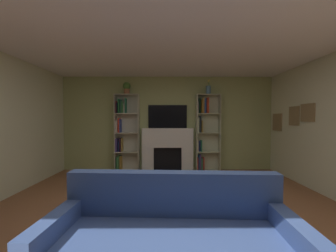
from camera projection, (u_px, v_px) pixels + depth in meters
The scene contains 11 objects.
ground_plane at pixel (169, 224), 2.81m from camera, with size 7.24×7.24×0.00m, color #925F3E.
wall_back_accent at pixel (168, 123), 5.82m from camera, with size 5.77×0.06×2.53m, color tan.
ceiling at pixel (169, 28), 2.73m from camera, with size 5.77×6.16×0.06m, color white.
fireplace at pixel (168, 148), 5.70m from camera, with size 1.46×0.50×1.14m.
tv at pixel (168, 117), 5.75m from camera, with size 1.04×0.06×0.62m, color black.
bookshelf_left at pixel (125, 133), 5.68m from camera, with size 0.64×0.29×2.04m.
bookshelf_right at pixel (205, 131), 5.70m from camera, with size 0.64×0.27×2.04m.
potted_plant at pixel (127, 87), 5.60m from camera, with size 0.20×0.20×0.32m.
vase_with_flowers at pixel (208, 89), 5.61m from camera, with size 0.12×0.12×0.39m.
couch at pixel (172, 248), 1.81m from camera, with size 2.12×1.00×0.86m.
coffee_table at pixel (170, 205), 2.56m from camera, with size 0.81×0.40×0.42m.
Camera 1 is at (-0.02, -2.77, 1.39)m, focal length 22.75 mm.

